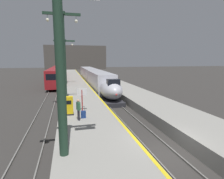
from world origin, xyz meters
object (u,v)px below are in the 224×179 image
object	(u,v)px
regional_train_adjacent	(58,73)
station_column_mid	(63,49)
station_column_near	(60,36)
station_column_far	(65,57)
highspeed_train_main	(94,78)
departure_info_board	(82,95)
ticket_machine_yellow	(69,106)
passenger_near_edge	(78,108)
rolling_suitcase	(83,114)

from	to	relation	value
regional_train_adjacent	station_column_mid	world-z (taller)	station_column_mid
station_column_near	station_column_far	world-z (taller)	station_column_near
highspeed_train_main	departure_info_board	world-z (taller)	highspeed_train_main
regional_train_adjacent	station_column_mid	bearing A→B (deg)	-85.82
ticket_machine_yellow	departure_info_board	world-z (taller)	departure_info_board
highspeed_train_main	passenger_near_edge	bearing A→B (deg)	-101.17
ticket_machine_yellow	station_column_far	bearing A→B (deg)	90.94
highspeed_train_main	station_column_mid	xyz separation A→B (m)	(-5.90, -17.23, 4.99)
regional_train_adjacent	station_column_far	xyz separation A→B (m)	(2.20, -14.34, 4.10)
station_column_far	ticket_machine_yellow	bearing A→B (deg)	-89.06
highspeed_train_main	regional_train_adjacent	world-z (taller)	regional_train_adjacent
highspeed_train_main	ticket_machine_yellow	size ratio (longest dim) A/B	23.28
regional_train_adjacent	departure_info_board	size ratio (longest dim) A/B	17.26
regional_train_adjacent	ticket_machine_yellow	world-z (taller)	regional_train_adjacent
highspeed_train_main	ticket_machine_yellow	distance (m)	23.52
regional_train_adjacent	ticket_machine_yellow	distance (m)	35.83
station_column_mid	departure_info_board	bearing A→B (deg)	-71.73
highspeed_train_main	station_column_far	world-z (taller)	station_column_far
station_column_near	departure_info_board	world-z (taller)	station_column_near
regional_train_adjacent	station_column_mid	distance (m)	30.57
departure_info_board	regional_train_adjacent	bearing A→B (deg)	96.15
station_column_mid	ticket_machine_yellow	distance (m)	7.62
station_column_mid	rolling_suitcase	distance (m)	8.95
ticket_machine_yellow	regional_train_adjacent	bearing A→B (deg)	94.08
station_column_near	station_column_far	size ratio (longest dim) A/B	1.11
regional_train_adjacent	passenger_near_edge	world-z (taller)	regional_train_adjacent
station_column_mid	ticket_machine_yellow	size ratio (longest dim) A/B	6.15
station_column_mid	highspeed_train_main	bearing A→B (deg)	71.10
station_column_near	station_column_far	xyz separation A→B (m)	(-0.05, 28.23, -0.61)
ticket_machine_yellow	departure_info_board	bearing A→B (deg)	37.49
station_column_mid	station_column_far	world-z (taller)	station_column_mid
departure_info_board	rolling_suitcase	bearing A→B (deg)	-92.39
station_column_far	departure_info_board	size ratio (longest dim) A/B	4.02
rolling_suitcase	departure_info_board	xyz separation A→B (m)	(0.09, 2.15, 1.20)
highspeed_train_main	station_column_mid	bearing A→B (deg)	-108.90
regional_train_adjacent	passenger_near_edge	size ratio (longest dim) A/B	21.66
highspeed_train_main	passenger_near_edge	xyz separation A→B (m)	(-4.85, -24.55, 0.11)
station_column_mid	departure_info_board	size ratio (longest dim) A/B	4.64
highspeed_train_main	station_column_near	xyz separation A→B (m)	(-5.85, -29.69, 4.90)
ticket_machine_yellow	passenger_near_edge	bearing A→B (deg)	-67.51
ticket_machine_yellow	station_column_mid	bearing A→B (deg)	93.56
station_column_near	rolling_suitcase	world-z (taller)	station_column_near
regional_train_adjacent	highspeed_train_main	bearing A→B (deg)	-57.84
rolling_suitcase	ticket_machine_yellow	distance (m)	1.71
passenger_near_edge	ticket_machine_yellow	world-z (taller)	passenger_near_edge
rolling_suitcase	departure_info_board	bearing A→B (deg)	87.61
station_column_near	departure_info_board	distance (m)	8.99
regional_train_adjacent	station_column_far	world-z (taller)	station_column_far
station_column_near	station_column_mid	distance (m)	12.46
station_column_mid	departure_info_board	xyz separation A→B (m)	(1.55, -4.70, -4.37)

